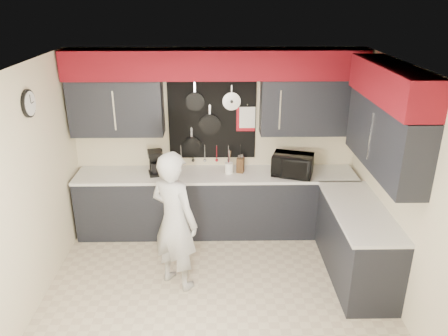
{
  "coord_description": "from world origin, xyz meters",
  "views": [
    {
      "loc": [
        0.02,
        -4.17,
        3.3
      ],
      "look_at": [
        0.1,
        0.5,
        1.39
      ],
      "focal_mm": 35.0,
      "sensor_mm": 36.0,
      "label": 1
    }
  ],
  "objects_px": {
    "coffee_maker": "(156,162)",
    "person": "(175,221)",
    "knife_block": "(240,165)",
    "utensil_crock": "(229,168)",
    "microwave": "(293,165)"
  },
  "relations": [
    {
      "from": "coffee_maker",
      "to": "person",
      "type": "xyz_separation_m",
      "value": [
        0.36,
        -1.23,
        -0.25
      ]
    },
    {
      "from": "coffee_maker",
      "to": "knife_block",
      "type": "bearing_deg",
      "value": -12.25
    },
    {
      "from": "utensil_crock",
      "to": "coffee_maker",
      "type": "bearing_deg",
      "value": -179.77
    },
    {
      "from": "microwave",
      "to": "knife_block",
      "type": "height_order",
      "value": "microwave"
    },
    {
      "from": "microwave",
      "to": "coffee_maker",
      "type": "relative_size",
      "value": 1.57
    },
    {
      "from": "knife_block",
      "to": "utensil_crock",
      "type": "height_order",
      "value": "knife_block"
    },
    {
      "from": "utensil_crock",
      "to": "microwave",
      "type": "bearing_deg",
      "value": -5.72
    },
    {
      "from": "microwave",
      "to": "person",
      "type": "height_order",
      "value": "person"
    },
    {
      "from": "microwave",
      "to": "knife_block",
      "type": "bearing_deg",
      "value": -171.07
    },
    {
      "from": "microwave",
      "to": "utensil_crock",
      "type": "distance_m",
      "value": 0.88
    },
    {
      "from": "knife_block",
      "to": "utensil_crock",
      "type": "xyz_separation_m",
      "value": [
        -0.16,
        -0.02,
        -0.03
      ]
    },
    {
      "from": "person",
      "to": "microwave",
      "type": "bearing_deg",
      "value": -106.88
    },
    {
      "from": "knife_block",
      "to": "coffee_maker",
      "type": "bearing_deg",
      "value": -161.37
    },
    {
      "from": "knife_block",
      "to": "utensil_crock",
      "type": "bearing_deg",
      "value": -154.14
    },
    {
      "from": "knife_block",
      "to": "person",
      "type": "xyz_separation_m",
      "value": [
        -0.82,
        -1.26,
        -0.18
      ]
    }
  ]
}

